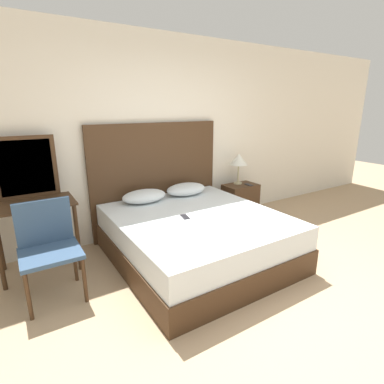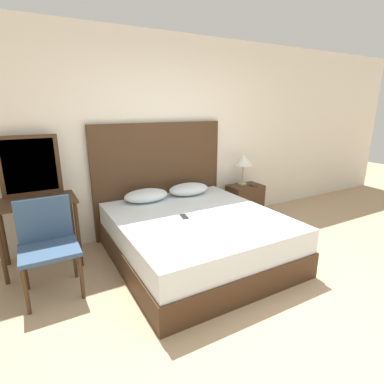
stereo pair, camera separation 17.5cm
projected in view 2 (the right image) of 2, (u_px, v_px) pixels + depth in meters
The scene contains 13 objects.
ground_plane at pixel (274, 313), 2.65m from camera, with size 16.00×16.00×0.00m, color tan.
wall_back at pixel (164, 137), 4.21m from camera, with size 10.00×0.06×2.70m.
bed at pixel (196, 237), 3.54m from camera, with size 1.81×2.00×0.55m.
headboard at pixel (160, 178), 4.26m from camera, with size 1.90×0.05×1.55m.
pillow_left at pixel (146, 195), 3.93m from camera, with size 0.58×0.38×0.16m.
pillow_right at pixel (189, 189), 4.23m from camera, with size 0.58×0.38×0.16m.
phone_on_bed at pixel (184, 217), 3.39m from camera, with size 0.10×0.16×0.01m.
nightstand at pixel (245, 202), 4.81m from camera, with size 0.54×0.35×0.56m.
table_lamp at pixel (244, 160), 4.68m from camera, with size 0.28×0.28×0.48m.
phone_on_nightstand at pixel (253, 186), 4.70m from camera, with size 0.08×0.16×0.01m.
vanity_desk at pixel (37, 213), 3.27m from camera, with size 0.81×0.52×0.79m.
vanity_mirror at pixel (30, 166), 3.33m from camera, with size 0.63×0.03×0.68m.
chair at pixel (47, 240), 2.86m from camera, with size 0.52×0.48×0.92m.
Camera 2 is at (-1.74, -1.61, 1.77)m, focal length 28.00 mm.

